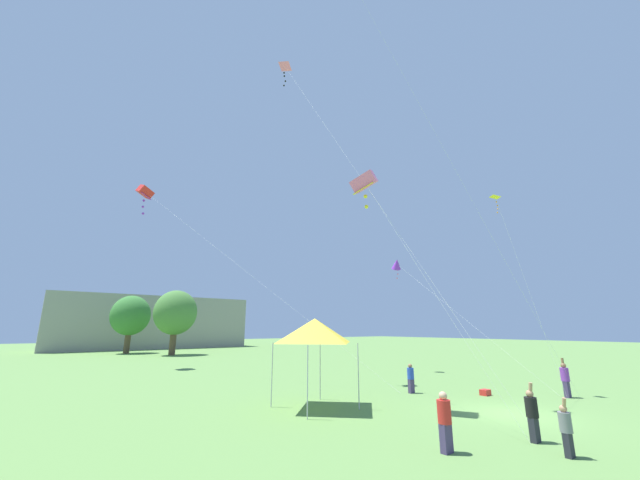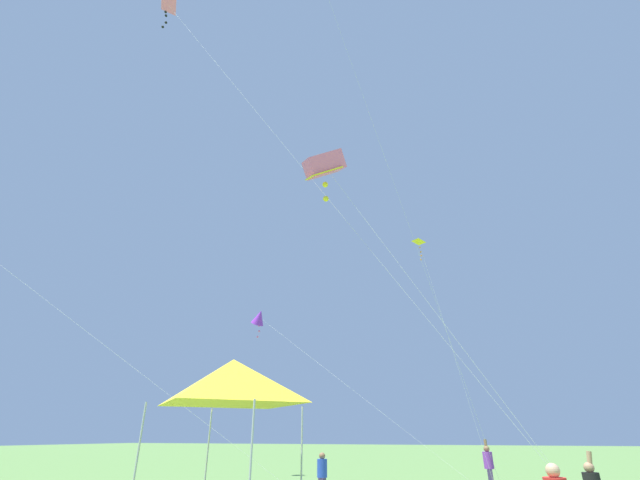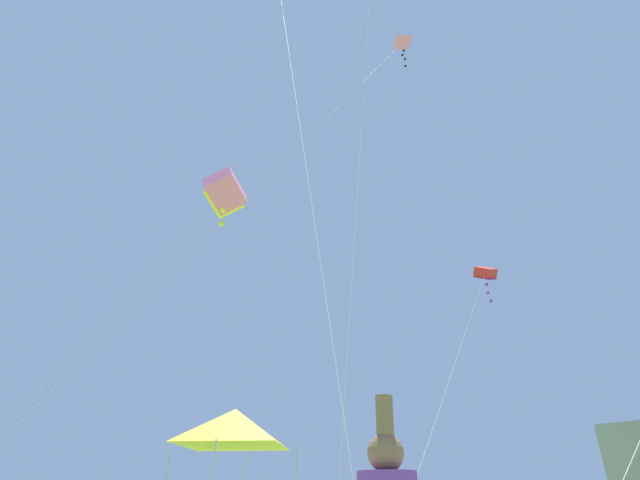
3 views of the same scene
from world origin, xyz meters
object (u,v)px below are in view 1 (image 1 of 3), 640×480
Objects in this scene: cooler_box at (485,392)px; person_black_shirt at (532,413)px; person_red_shirt at (445,419)px; festival_tent at (315,331)px; kite_yellow_delta_2 at (497,200)px; kite_red_box_3 at (145,192)px; person_purple_shirt at (565,378)px; kite_pink_delta_4 at (286,69)px; kite_pink_box_1 at (364,182)px; person_blue_shirt at (411,377)px; kite_purple_diamond_0 at (397,264)px; person_grey_shirt at (566,428)px.

cooler_box is 0.29× the size of person_black_shirt.
person_red_shirt is (-3.34, 1.23, 0.03)m from person_black_shirt.
kite_yellow_delta_2 reaches higher than festival_tent.
kite_red_box_3 is (-15.69, 29.74, 6.07)m from kite_yellow_delta_2.
festival_tent is 14.65m from person_purple_shirt.
person_purple_shirt is (2.99, -3.19, 0.87)m from cooler_box.
kite_yellow_delta_2 is at bearing -62.19° from kite_red_box_3.
kite_pink_delta_4 is (3.26, 15.66, 24.93)m from person_red_shirt.
person_purple_shirt is 1.18× the size of person_red_shirt.
person_purple_shirt is at bearing -56.56° from kite_yellow_delta_2.
person_blue_shirt is at bearing 19.72° from kite_pink_box_1.
kite_pink_delta_4 is (-0.08, 16.89, 24.97)m from person_black_shirt.
cooler_box is 0.31× the size of person_red_shirt.
kite_pink_delta_4 reaches higher than kite_red_box_3.
kite_red_box_3 is at bearing 136.46° from kite_purple_diamond_0.
festival_tent is 8.28m from kite_pink_box_1.
cooler_box is at bearing -18.54° from festival_tent.
person_red_shirt is at bearing -114.89° from person_black_shirt.
kite_red_box_3 reaches higher than kite_purple_diamond_0.
person_blue_shirt is 0.12× the size of kite_purple_diamond_0.
person_purple_shirt is at bearing 120.76° from person_grey_shirt.
person_purple_shirt is 39.78m from kite_red_box_3.
person_purple_shirt is at bearing -61.82° from kite_red_box_3.
person_grey_shirt is (-7.85, -6.81, 0.66)m from cooler_box.
person_black_shirt is (0.77, 1.27, 0.11)m from person_grey_shirt.
festival_tent reaches higher than person_black_shirt.
person_red_shirt is 0.07× the size of kite_pink_delta_4.
kite_pink_delta_4 is (2.72, 8.04, 22.25)m from festival_tent.
kite_red_box_3 is at bearing 117.81° from kite_yellow_delta_2.
person_blue_shirt is 13.88m from kite_purple_diamond_0.
kite_pink_box_1 is at bearing -52.37° from festival_tent.
person_red_shirt is at bearing 152.63° from person_blue_shirt.
kite_red_box_3 is at bearing -173.14° from person_black_shirt.
person_purple_shirt is at bearing 98.53° from person_black_shirt.
person_red_shirt is 37.16m from kite_red_box_3.
person_blue_shirt reaches higher than cooler_box.
person_red_shirt reaches higher than cooler_box.
cooler_box is 10.41m from person_grey_shirt.
kite_pink_delta_4 is at bearing 134.35° from person_purple_shirt.
person_grey_shirt is 0.95× the size of person_red_shirt.
cooler_box is 11.30m from person_red_shirt.
festival_tent is 0.16× the size of kite_red_box_3.
person_grey_shirt is at bearing -87.46° from kite_pink_box_1.
kite_yellow_delta_2 reaches higher than kite_purple_diamond_0.
person_blue_shirt is at bearing 114.78° from person_red_shirt.
person_blue_shirt is 12.02m from kite_pink_box_1.
person_black_shirt is 38.72m from kite_red_box_3.
festival_tent is 2.50× the size of person_grey_shirt.
person_blue_shirt is at bearing 142.19° from person_purple_shirt.
person_purple_shirt reaches higher than person_grey_shirt.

